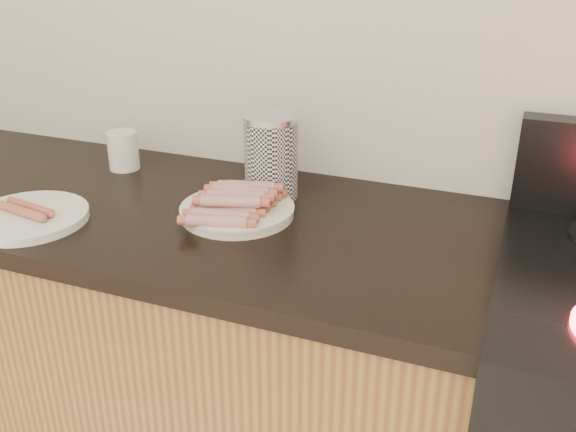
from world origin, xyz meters
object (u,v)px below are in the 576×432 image
at_px(main_plate, 237,212).
at_px(canister, 271,157).
at_px(mug, 123,150).
at_px(side_plate, 28,217).

height_order(main_plate, canister, canister).
height_order(main_plate, mug, mug).
bearing_deg(side_plate, mug, 88.94).
relative_size(main_plate, side_plate, 0.97).
bearing_deg(mug, canister, -4.24).
distance_m(main_plate, canister, 0.16).
height_order(main_plate, side_plate, side_plate).
relative_size(side_plate, mug, 2.61).
xyz_separation_m(canister, mug, (-0.42, 0.03, -0.05)).
bearing_deg(canister, side_plate, -143.74).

